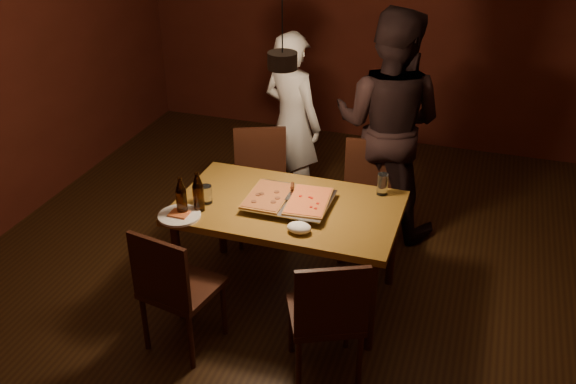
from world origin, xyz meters
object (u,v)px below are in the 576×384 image
(chair_far_left, at_px, (261,174))
(chair_near_left, at_px, (172,281))
(pizza_tray, at_px, (289,202))
(beer_bottle_b, at_px, (198,191))
(pendant_lamp, at_px, (282,59))
(plate_slice, at_px, (179,215))
(dining_table, at_px, (288,214))
(diner_white, at_px, (292,123))
(chair_far_right, at_px, (370,188))
(chair_near_right, at_px, (328,309))
(beer_bottle_a, at_px, (181,196))
(diner_dark, at_px, (388,125))

(chair_far_left, height_order, chair_near_left, same)
(chair_near_left, distance_m, pizza_tray, 0.94)
(beer_bottle_b, bearing_deg, pendant_lamp, 23.80)
(pizza_tray, relative_size, beer_bottle_b, 1.97)
(pizza_tray, distance_m, plate_slice, 0.73)
(dining_table, xyz_separation_m, diner_white, (-0.39, 1.28, 0.11))
(chair_far_right, xyz_separation_m, pendant_lamp, (-0.43, -0.83, 1.22))
(dining_table, bearing_deg, plate_slice, -149.67)
(chair_far_right, distance_m, pendant_lamp, 1.54)
(chair_near_left, bearing_deg, chair_far_left, 100.07)
(chair_far_right, height_order, pendant_lamp, pendant_lamp)
(pizza_tray, distance_m, diner_white, 1.34)
(chair_far_right, xyz_separation_m, diner_white, (-0.79, 0.48, 0.25))
(chair_near_right, bearing_deg, chair_far_right, 67.94)
(chair_far_left, bearing_deg, beer_bottle_a, 60.37)
(beer_bottle_b, relative_size, plate_slice, 1.00)
(pizza_tray, relative_size, beer_bottle_a, 2.05)
(chair_far_left, distance_m, chair_far_right, 0.89)
(beer_bottle_b, bearing_deg, diner_dark, 55.06)
(dining_table, xyz_separation_m, pendant_lamp, (-0.03, -0.02, 1.08))
(beer_bottle_a, distance_m, pendant_lamp, 1.10)
(beer_bottle_a, height_order, plate_slice, beer_bottle_a)
(pizza_tray, bearing_deg, diner_dark, 73.40)
(chair_near_left, xyz_separation_m, pizza_tray, (0.50, 0.76, 0.24))
(chair_far_left, relative_size, pendant_lamp, 0.50)
(dining_table, height_order, plate_slice, plate_slice)
(pizza_tray, xyz_separation_m, diner_dark, (0.44, 1.17, 0.15))
(pizza_tray, height_order, pendant_lamp, pendant_lamp)
(chair_far_right, bearing_deg, chair_near_left, 52.91)
(chair_far_right, xyz_separation_m, chair_near_right, (0.08, -1.52, 0.00))
(chair_near_left, distance_m, beer_bottle_a, 0.57)
(chair_far_left, bearing_deg, diner_white, -123.22)
(chair_near_right, bearing_deg, beer_bottle_b, 130.13)
(chair_near_left, xyz_separation_m, beer_bottle_b, (-0.04, 0.51, 0.35))
(chair_far_left, distance_m, pendant_lamp, 1.52)
(chair_far_left, xyz_separation_m, chair_far_right, (0.88, 0.04, 0.00))
(beer_bottle_b, xyz_separation_m, pendant_lamp, (0.51, 0.22, 0.87))
(beer_bottle_a, bearing_deg, dining_table, 28.09)
(diner_white, relative_size, diner_dark, 0.85)
(chair_near_right, relative_size, beer_bottle_a, 2.08)
(chair_far_left, distance_m, diner_white, 0.58)
(pizza_tray, distance_m, diner_dark, 1.26)
(dining_table, bearing_deg, chair_far_right, 63.51)
(beer_bottle_b, height_order, plate_slice, beer_bottle_b)
(chair_far_left, distance_m, plate_slice, 1.16)
(chair_far_right, bearing_deg, dining_table, 56.22)
(chair_near_right, xyz_separation_m, pizza_tray, (-0.47, 0.72, 0.24))
(dining_table, xyz_separation_m, pizza_tray, (0.01, -0.00, 0.10))
(chair_near_left, bearing_deg, pendant_lamp, 68.12)
(chair_far_right, xyz_separation_m, plate_slice, (-1.03, -1.17, 0.22))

